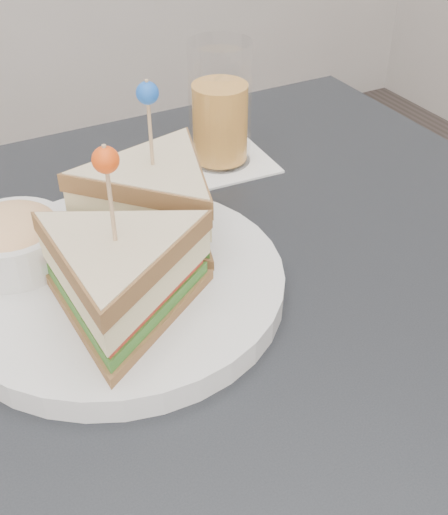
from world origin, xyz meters
The scene contains 3 objects.
table centered at (0.00, 0.00, 0.67)m, with size 0.80×0.80×0.75m.
plate_meal centered at (-0.05, 0.07, 0.80)m, with size 0.32×0.31×0.17m.
drink_set centered at (0.13, 0.24, 0.81)m, with size 0.12×0.12×0.14m.
Camera 1 is at (-0.18, -0.36, 1.11)m, focal length 45.00 mm.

